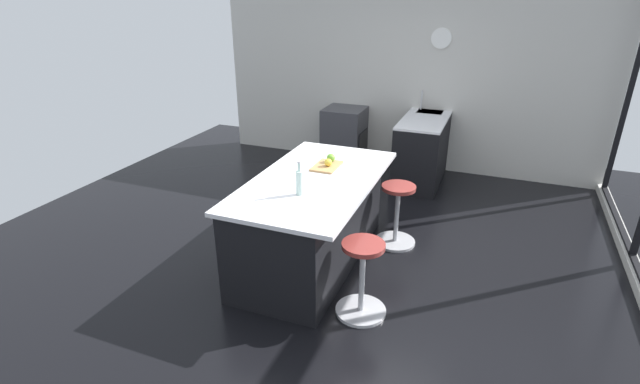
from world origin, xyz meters
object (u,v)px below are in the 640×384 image
(stool_by_window, at_px, (397,217))
(water_bottle, at_px, (299,182))
(apple_green, at_px, (331,158))
(oven_range, at_px, (344,137))
(stool_middle, at_px, (362,281))
(apple_yellow, at_px, (328,162))
(cutting_board, at_px, (327,166))
(kitchen_island, at_px, (311,219))

(stool_by_window, relative_size, water_bottle, 2.19)
(apple_green, bearing_deg, oven_range, -164.69)
(stool_by_window, distance_m, apple_green, 0.97)
(stool_middle, relative_size, apple_yellow, 8.72)
(water_bottle, bearing_deg, apple_green, -179.00)
(oven_range, height_order, apple_yellow, apple_yellow)
(apple_yellow, bearing_deg, stool_by_window, 117.03)
(stool_middle, bearing_deg, cutting_board, -144.62)
(apple_yellow, bearing_deg, kitchen_island, -12.07)
(cutting_board, relative_size, apple_green, 4.07)
(kitchen_island, bearing_deg, cutting_board, 172.63)
(stool_by_window, relative_size, stool_middle, 1.00)
(kitchen_island, relative_size, cutting_board, 5.69)
(kitchen_island, relative_size, apple_green, 23.15)
(cutting_board, height_order, apple_yellow, apple_yellow)
(apple_green, bearing_deg, cutting_board, -3.73)
(stool_middle, xyz_separation_m, cutting_board, (-0.97, -0.69, 0.60))
(kitchen_island, height_order, water_bottle, water_bottle)
(stool_by_window, height_order, cutting_board, cutting_board)
(stool_by_window, bearing_deg, apple_yellow, -62.97)
(stool_middle, xyz_separation_m, apple_yellow, (-0.95, -0.67, 0.65))
(kitchen_island, bearing_deg, oven_range, -167.86)
(oven_range, xyz_separation_m, apple_green, (2.41, 0.66, 0.53))
(kitchen_island, distance_m, apple_green, 0.67)
(stool_by_window, bearing_deg, kitchen_island, -48.57)
(stool_middle, relative_size, apple_green, 7.74)
(stool_middle, relative_size, cutting_board, 1.90)
(stool_by_window, height_order, apple_green, apple_green)
(water_bottle, bearing_deg, stool_by_window, 147.52)
(stool_middle, relative_size, water_bottle, 2.19)
(cutting_board, bearing_deg, water_bottle, 1.66)
(cutting_board, height_order, water_bottle, water_bottle)
(stool_middle, bearing_deg, stool_by_window, 180.00)
(oven_range, xyz_separation_m, cutting_board, (2.51, 0.65, 0.47))
(oven_range, xyz_separation_m, stool_middle, (3.48, 1.34, -0.13))
(apple_green, height_order, water_bottle, water_bottle)
(oven_range, relative_size, stool_by_window, 1.31)
(oven_range, distance_m, kitchen_island, 2.90)
(oven_range, xyz_separation_m, water_bottle, (3.24, 0.67, 0.59))
(water_bottle, bearing_deg, oven_range, -168.26)
(cutting_board, distance_m, apple_yellow, 0.06)
(apple_green, bearing_deg, stool_middle, 32.47)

